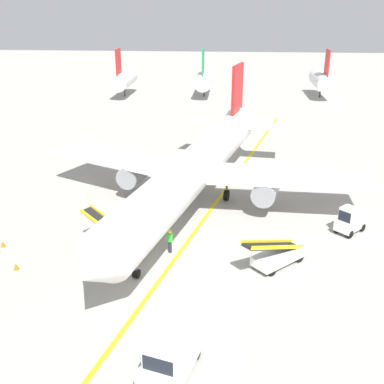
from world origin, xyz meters
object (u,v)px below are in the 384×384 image
(baggage_tug_near_wing, at_px, (349,221))
(belt_loader_forward_hold, at_px, (278,254))
(safety_cone_nose_left, at_px, (3,244))
(airliner, at_px, (197,166))
(belt_loader_aft_hold, at_px, (117,241))
(safety_cone_wingtip_right, at_px, (142,192))
(safety_cone_wingtip_left, at_px, (139,210))
(safety_cone_nose_right, at_px, (152,223))
(pushback_tug, at_px, (169,358))
(ground_crew_marshaller, at_px, (170,241))
(safety_cone_tail_area, at_px, (16,266))

(baggage_tug_near_wing, distance_m, belt_loader_forward_hold, 7.63)
(baggage_tug_near_wing, height_order, safety_cone_nose_left, baggage_tug_near_wing)
(airliner, relative_size, belt_loader_aft_hold, 7.07)
(safety_cone_nose_left, bearing_deg, safety_cone_wingtip_right, 52.28)
(safety_cone_nose_left, height_order, safety_cone_wingtip_left, same)
(belt_loader_aft_hold, height_order, safety_cone_wingtip_left, belt_loader_aft_hold)
(belt_loader_forward_hold, distance_m, safety_cone_nose_right, 10.40)
(pushback_tug, bearing_deg, belt_loader_aft_hold, 114.89)
(airliner, distance_m, belt_loader_aft_hold, 10.19)
(belt_loader_forward_hold, bearing_deg, safety_cone_wingtip_right, 135.12)
(ground_crew_marshaller, distance_m, safety_cone_wingtip_right, 10.76)
(belt_loader_aft_hold, bearing_deg, safety_cone_tail_area, -153.93)
(baggage_tug_near_wing, height_order, belt_loader_forward_hold, belt_loader_forward_hold)
(pushback_tug, relative_size, belt_loader_forward_hold, 0.88)
(pushback_tug, bearing_deg, ground_crew_marshaller, 97.43)
(belt_loader_forward_hold, bearing_deg, ground_crew_marshaller, 172.10)
(belt_loader_forward_hold, bearing_deg, pushback_tug, -119.66)
(airliner, bearing_deg, ground_crew_marshaller, -98.14)
(safety_cone_wingtip_left, bearing_deg, safety_cone_tail_area, -123.77)
(belt_loader_aft_hold, distance_m, safety_cone_nose_left, 8.19)
(baggage_tug_near_wing, distance_m, belt_loader_aft_hold, 17.03)
(baggage_tug_near_wing, height_order, safety_cone_nose_right, baggage_tug_near_wing)
(airliner, distance_m, safety_cone_wingtip_right, 6.21)
(airliner, distance_m, safety_cone_nose_left, 15.98)
(baggage_tug_near_wing, bearing_deg, safety_cone_tail_area, -162.41)
(airliner, relative_size, safety_cone_tail_area, 79.39)
(airliner, height_order, safety_cone_nose_right, airliner)
(safety_cone_wingtip_right, bearing_deg, airliner, -17.13)
(belt_loader_forward_hold, xyz_separation_m, safety_cone_nose_right, (-9.15, 4.91, -0.56))
(baggage_tug_near_wing, bearing_deg, belt_loader_forward_hold, -138.21)
(safety_cone_wingtip_left, height_order, safety_cone_tail_area, same)
(pushback_tug, distance_m, safety_cone_nose_left, 17.13)
(belt_loader_aft_hold, distance_m, safety_cone_wingtip_right, 10.15)
(ground_crew_marshaller, distance_m, safety_cone_wingtip_left, 7.11)
(belt_loader_aft_hold, xyz_separation_m, safety_cone_nose_left, (-8.17, -0.12, -0.56))
(safety_cone_wingtip_left, xyz_separation_m, safety_cone_wingtip_right, (-0.49, 3.80, 0.00))
(belt_loader_aft_hold, height_order, safety_cone_nose_left, belt_loader_aft_hold)
(baggage_tug_near_wing, xyz_separation_m, safety_cone_tail_area, (-22.44, -7.11, -0.71))
(baggage_tug_near_wing, bearing_deg, safety_cone_wingtip_left, 172.55)
(airliner, relative_size, safety_cone_nose_left, 79.39)
(pushback_tug, distance_m, baggage_tug_near_wing, 18.98)
(pushback_tug, xyz_separation_m, safety_cone_tail_area, (-11.01, 8.04, -0.77))
(ground_crew_marshaller, bearing_deg, safety_cone_nose_left, -178.80)
(pushback_tug, height_order, belt_loader_aft_hold, belt_loader_aft_hold)
(airliner, xyz_separation_m, safety_cone_tail_area, (-10.77, -11.47, -3.20))
(baggage_tug_near_wing, distance_m, safety_cone_nose_left, 25.07)
(baggage_tug_near_wing, relative_size, belt_loader_forward_hold, 0.58)
(baggage_tug_near_wing, xyz_separation_m, belt_loader_aft_hold, (-16.50, -4.21, -0.15))
(belt_loader_aft_hold, xyz_separation_m, safety_cone_tail_area, (-5.93, -2.90, -0.56))
(airliner, height_order, belt_loader_forward_hold, airliner)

